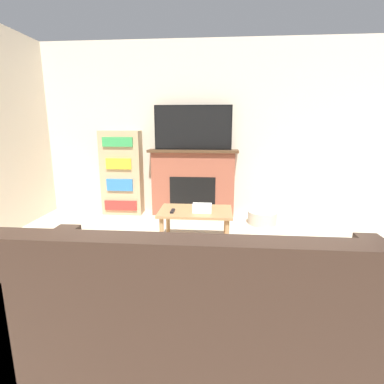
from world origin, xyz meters
TOP-DOWN VIEW (x-y plane):
  - wall_back at (0.00, 4.01)m, footprint 5.96×0.06m
  - fireplace at (-0.08, 3.87)m, footprint 1.41×0.28m
  - tv at (-0.08, 3.85)m, footprint 1.19×0.03m
  - couch at (0.27, 0.75)m, footprint 2.28×0.85m
  - coffee_table at (0.06, 2.58)m, footprint 0.86×0.56m
  - tissue_box at (0.14, 2.50)m, footprint 0.22×0.12m
  - remote_control at (-0.20, 2.49)m, footprint 0.04×0.15m
  - bookshelf at (-1.23, 3.85)m, footprint 0.65×0.29m
  - storage_basket at (0.99, 3.49)m, footprint 0.42×0.42m

SIDE VIEW (x-z plane):
  - storage_basket at x=0.99m, z-range 0.00..0.19m
  - couch at x=0.27m, z-range -0.15..0.78m
  - coffee_table at x=0.06m, z-range 0.16..0.61m
  - remote_control at x=-0.20m, z-range 0.45..0.47m
  - tissue_box at x=0.14m, z-range 0.45..0.55m
  - fireplace at x=-0.08m, z-range 0.00..1.06m
  - bookshelf at x=-1.23m, z-range 0.00..1.35m
  - wall_back at x=0.00m, z-range 0.00..2.70m
  - tv at x=-0.08m, z-range 1.06..1.73m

